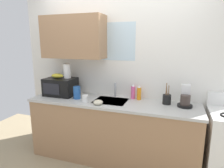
{
  "coord_description": "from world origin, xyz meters",
  "views": [
    {
      "loc": [
        0.85,
        -2.47,
        1.72
      ],
      "look_at": [
        0.0,
        0.0,
        1.15
      ],
      "focal_mm": 30.95,
      "sensor_mm": 36.0,
      "label": 1
    }
  ],
  "objects_px": {
    "banana_bunch": "(57,76)",
    "utensil_crock": "(167,99)",
    "microwave": "(61,87)",
    "coffee_maker": "(185,98)",
    "small_bowl": "(98,102)",
    "dish_soap_bottle_orange": "(139,93)",
    "cereal_canister": "(77,93)",
    "mug_white": "(85,98)",
    "dish_soap_bottle_pink": "(133,92)",
    "paper_towel_roll": "(67,71)"
  },
  "relations": [
    {
      "from": "banana_bunch",
      "to": "utensil_crock",
      "type": "height_order",
      "value": "banana_bunch"
    },
    {
      "from": "microwave",
      "to": "coffee_maker",
      "type": "height_order",
      "value": "coffee_maker"
    },
    {
      "from": "small_bowl",
      "to": "coffee_maker",
      "type": "bearing_deg",
      "value": 15.7
    },
    {
      "from": "dish_soap_bottle_orange",
      "to": "utensil_crock",
      "type": "distance_m",
      "value": 0.4
    },
    {
      "from": "coffee_maker",
      "to": "cereal_canister",
      "type": "relative_size",
      "value": 1.52
    },
    {
      "from": "mug_white",
      "to": "utensil_crock",
      "type": "bearing_deg",
      "value": 13.45
    },
    {
      "from": "microwave",
      "to": "small_bowl",
      "type": "relative_size",
      "value": 3.54
    },
    {
      "from": "mug_white",
      "to": "cereal_canister",
      "type": "bearing_deg",
      "value": 153.3
    },
    {
      "from": "banana_bunch",
      "to": "coffee_maker",
      "type": "bearing_deg",
      "value": 1.77
    },
    {
      "from": "small_bowl",
      "to": "utensil_crock",
      "type": "bearing_deg",
      "value": 20.26
    },
    {
      "from": "dish_soap_bottle_pink",
      "to": "paper_towel_roll",
      "type": "bearing_deg",
      "value": -173.34
    },
    {
      "from": "microwave",
      "to": "cereal_canister",
      "type": "distance_m",
      "value": 0.36
    },
    {
      "from": "dish_soap_bottle_pink",
      "to": "mug_white",
      "type": "xyz_separation_m",
      "value": [
        -0.6,
        -0.36,
        -0.06
      ]
    },
    {
      "from": "banana_bunch",
      "to": "utensil_crock",
      "type": "bearing_deg",
      "value": 2.42
    },
    {
      "from": "cereal_canister",
      "to": "utensil_crock",
      "type": "distance_m",
      "value": 1.28
    },
    {
      "from": "dish_soap_bottle_orange",
      "to": "mug_white",
      "type": "height_order",
      "value": "dish_soap_bottle_orange"
    },
    {
      "from": "coffee_maker",
      "to": "mug_white",
      "type": "relative_size",
      "value": 2.95
    },
    {
      "from": "microwave",
      "to": "mug_white",
      "type": "distance_m",
      "value": 0.56
    },
    {
      "from": "paper_towel_roll",
      "to": "utensil_crock",
      "type": "relative_size",
      "value": 0.76
    },
    {
      "from": "paper_towel_roll",
      "to": "coffee_maker",
      "type": "height_order",
      "value": "paper_towel_roll"
    },
    {
      "from": "microwave",
      "to": "small_bowl",
      "type": "xyz_separation_m",
      "value": [
        0.74,
        -0.25,
        -0.1
      ]
    },
    {
      "from": "utensil_crock",
      "to": "dish_soap_bottle_pink",
      "type": "bearing_deg",
      "value": 168.48
    },
    {
      "from": "cereal_canister",
      "to": "mug_white",
      "type": "distance_m",
      "value": 0.21
    },
    {
      "from": "microwave",
      "to": "dish_soap_bottle_pink",
      "type": "relative_size",
      "value": 2.05
    },
    {
      "from": "paper_towel_roll",
      "to": "coffee_maker",
      "type": "xyz_separation_m",
      "value": [
        1.74,
        0.01,
        -0.28
      ]
    },
    {
      "from": "microwave",
      "to": "small_bowl",
      "type": "bearing_deg",
      "value": -18.57
    },
    {
      "from": "small_bowl",
      "to": "paper_towel_roll",
      "type": "bearing_deg",
      "value": 154.85
    },
    {
      "from": "coffee_maker",
      "to": "dish_soap_bottle_pink",
      "type": "height_order",
      "value": "coffee_maker"
    },
    {
      "from": "mug_white",
      "to": "dish_soap_bottle_pink",
      "type": "bearing_deg",
      "value": 30.89
    },
    {
      "from": "banana_bunch",
      "to": "cereal_canister",
      "type": "height_order",
      "value": "banana_bunch"
    },
    {
      "from": "coffee_maker",
      "to": "small_bowl",
      "type": "height_order",
      "value": "coffee_maker"
    },
    {
      "from": "dish_soap_bottle_pink",
      "to": "utensil_crock",
      "type": "bearing_deg",
      "value": -11.52
    },
    {
      "from": "coffee_maker",
      "to": "dish_soap_bottle_pink",
      "type": "relative_size",
      "value": 1.25
    },
    {
      "from": "cereal_canister",
      "to": "small_bowl",
      "type": "xyz_separation_m",
      "value": [
        0.4,
        -0.15,
        -0.06
      ]
    },
    {
      "from": "microwave",
      "to": "dish_soap_bottle_orange",
      "type": "height_order",
      "value": "microwave"
    },
    {
      "from": "microwave",
      "to": "utensil_crock",
      "type": "relative_size",
      "value": 1.59
    },
    {
      "from": "dish_soap_bottle_orange",
      "to": "cereal_canister",
      "type": "bearing_deg",
      "value": -163.78
    },
    {
      "from": "paper_towel_roll",
      "to": "cereal_canister",
      "type": "bearing_deg",
      "value": -32.01
    },
    {
      "from": "banana_bunch",
      "to": "small_bowl",
      "type": "height_order",
      "value": "banana_bunch"
    },
    {
      "from": "paper_towel_roll",
      "to": "cereal_canister",
      "type": "distance_m",
      "value": 0.4
    },
    {
      "from": "microwave",
      "to": "small_bowl",
      "type": "height_order",
      "value": "microwave"
    },
    {
      "from": "banana_bunch",
      "to": "dish_soap_bottle_orange",
      "type": "bearing_deg",
      "value": 6.94
    },
    {
      "from": "cereal_canister",
      "to": "small_bowl",
      "type": "height_order",
      "value": "cereal_canister"
    },
    {
      "from": "paper_towel_roll",
      "to": "mug_white",
      "type": "distance_m",
      "value": 0.59
    },
    {
      "from": "microwave",
      "to": "mug_white",
      "type": "relative_size",
      "value": 4.84
    },
    {
      "from": "microwave",
      "to": "utensil_crock",
      "type": "height_order",
      "value": "utensil_crock"
    },
    {
      "from": "microwave",
      "to": "paper_towel_roll",
      "type": "bearing_deg",
      "value": 27.17
    },
    {
      "from": "microwave",
      "to": "utensil_crock",
      "type": "distance_m",
      "value": 1.61
    },
    {
      "from": "banana_bunch",
      "to": "mug_white",
      "type": "height_order",
      "value": "banana_bunch"
    },
    {
      "from": "dish_soap_bottle_orange",
      "to": "small_bowl",
      "type": "height_order",
      "value": "dish_soap_bottle_orange"
    }
  ]
}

